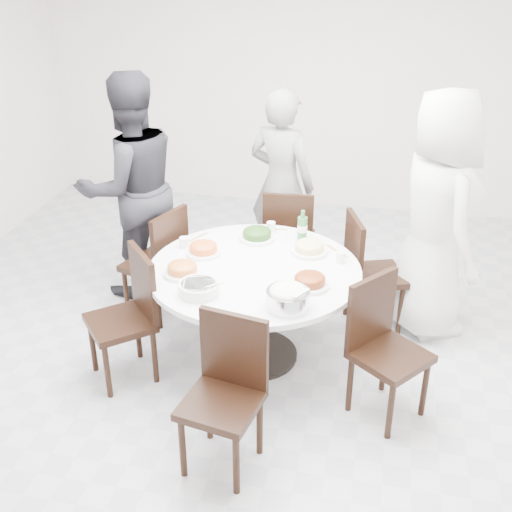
% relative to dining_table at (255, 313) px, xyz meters
% --- Properties ---
extents(floor, '(6.00, 6.00, 0.01)m').
position_rel_dining_table_xyz_m(floor, '(-0.02, 0.08, -0.38)').
color(floor, silver).
rests_on(floor, ground).
extents(wall_back, '(6.00, 0.01, 2.80)m').
position_rel_dining_table_xyz_m(wall_back, '(-0.02, 3.08, 1.02)').
color(wall_back, white).
rests_on(wall_back, ground).
extents(dining_table, '(1.50, 1.50, 0.75)m').
position_rel_dining_table_xyz_m(dining_table, '(0.00, 0.00, 0.00)').
color(dining_table, white).
rests_on(dining_table, floor).
extents(chair_ne, '(0.53, 0.53, 0.95)m').
position_rel_dining_table_xyz_m(chair_ne, '(0.84, 0.62, 0.10)').
color(chair_ne, black).
rests_on(chair_ne, floor).
extents(chair_n, '(0.45, 0.45, 0.95)m').
position_rel_dining_table_xyz_m(chair_n, '(0.07, 1.12, 0.10)').
color(chair_n, black).
rests_on(chair_n, floor).
extents(chair_nw, '(0.54, 0.54, 0.95)m').
position_rel_dining_table_xyz_m(chair_nw, '(-0.93, 0.43, 0.10)').
color(chair_nw, black).
rests_on(chair_nw, floor).
extents(chair_sw, '(0.59, 0.59, 0.95)m').
position_rel_dining_table_xyz_m(chair_sw, '(-0.86, -0.43, 0.10)').
color(chair_sw, black).
rests_on(chair_sw, floor).
extents(chair_s, '(0.49, 0.49, 0.95)m').
position_rel_dining_table_xyz_m(chair_s, '(0.04, -1.11, 0.10)').
color(chair_s, black).
rests_on(chair_s, floor).
extents(chair_se, '(0.59, 0.59, 0.95)m').
position_rel_dining_table_xyz_m(chair_se, '(0.98, -0.44, 0.10)').
color(chair_se, black).
rests_on(chair_se, floor).
extents(diner_right, '(0.93, 1.10, 1.91)m').
position_rel_dining_table_xyz_m(diner_right, '(1.24, 0.71, 0.58)').
color(diner_right, silver).
rests_on(diner_right, floor).
extents(diner_middle, '(0.72, 0.58, 1.70)m').
position_rel_dining_table_xyz_m(diner_middle, '(-0.05, 1.40, 0.48)').
color(diner_middle, black).
rests_on(diner_middle, floor).
extents(diner_left, '(1.17, 1.16, 1.91)m').
position_rel_dining_table_xyz_m(diner_left, '(-1.22, 0.80, 0.58)').
color(diner_left, black).
rests_on(diner_left, floor).
extents(dish_greens, '(0.28, 0.28, 0.07)m').
position_rel_dining_table_xyz_m(dish_greens, '(-0.08, 0.46, 0.41)').
color(dish_greens, white).
rests_on(dish_greens, dining_table).
extents(dish_pale, '(0.27, 0.27, 0.07)m').
position_rel_dining_table_xyz_m(dish_pale, '(0.34, 0.32, 0.41)').
color(dish_pale, white).
rests_on(dish_pale, dining_table).
extents(dish_orange, '(0.26, 0.26, 0.07)m').
position_rel_dining_table_xyz_m(dish_orange, '(-0.41, 0.14, 0.41)').
color(dish_orange, white).
rests_on(dish_orange, dining_table).
extents(dish_redbrown, '(0.27, 0.27, 0.07)m').
position_rel_dining_table_xyz_m(dish_redbrown, '(0.41, -0.17, 0.41)').
color(dish_redbrown, white).
rests_on(dish_redbrown, dining_table).
extents(dish_tofu, '(0.26, 0.26, 0.07)m').
position_rel_dining_table_xyz_m(dish_tofu, '(-0.47, -0.19, 0.41)').
color(dish_tofu, white).
rests_on(dish_tofu, dining_table).
extents(rice_bowl, '(0.28, 0.28, 0.12)m').
position_rel_dining_table_xyz_m(rice_bowl, '(0.31, -0.47, 0.43)').
color(rice_bowl, silver).
rests_on(rice_bowl, dining_table).
extents(soup_bowl, '(0.26, 0.26, 0.08)m').
position_rel_dining_table_xyz_m(soup_bowl, '(-0.28, -0.42, 0.42)').
color(soup_bowl, white).
rests_on(soup_bowl, dining_table).
extents(beverage_bottle, '(0.07, 0.07, 0.25)m').
position_rel_dining_table_xyz_m(beverage_bottle, '(0.26, 0.50, 0.50)').
color(beverage_bottle, '#2B6C31').
rests_on(beverage_bottle, dining_table).
extents(tea_cups, '(0.07, 0.07, 0.08)m').
position_rel_dining_table_xyz_m(tea_cups, '(0.01, 0.62, 0.42)').
color(tea_cups, white).
rests_on(tea_cups, dining_table).
extents(chopsticks, '(0.24, 0.04, 0.01)m').
position_rel_dining_table_xyz_m(chopsticks, '(0.00, 0.63, 0.38)').
color(chopsticks, tan).
rests_on(chopsticks, dining_table).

